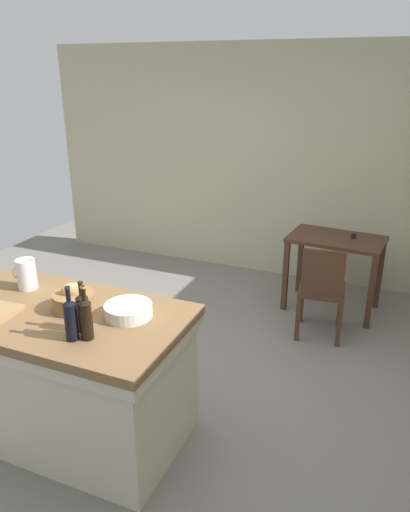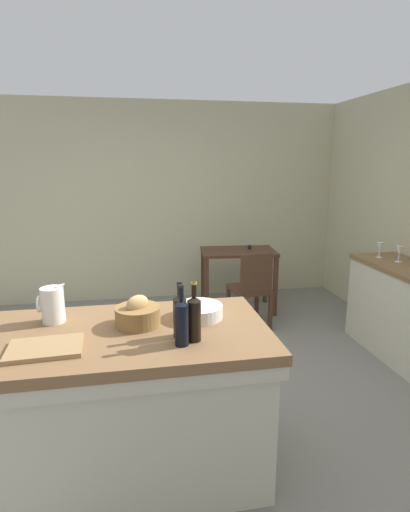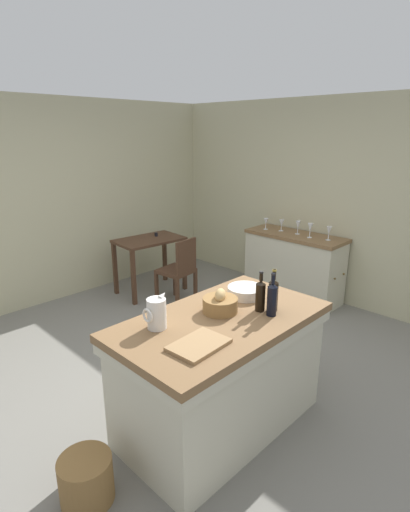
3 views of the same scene
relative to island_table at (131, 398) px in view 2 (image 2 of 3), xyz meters
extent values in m
plane|color=slate|center=(0.29, 0.68, -0.49)|extent=(6.76, 6.76, 0.00)
cube|color=#B7B28E|center=(0.29, 3.28, 0.81)|extent=(5.32, 0.12, 2.60)
cube|color=brown|center=(0.00, 0.00, 0.39)|extent=(1.58, 0.89, 0.06)
cube|color=beige|center=(0.00, 0.00, 0.32)|extent=(1.56, 0.87, 0.08)
cube|color=beige|center=(0.00, 0.00, -0.07)|extent=(1.50, 0.81, 0.85)
cube|color=beige|center=(2.55, 0.99, -0.07)|extent=(0.49, 1.28, 0.84)
cube|color=#472D1E|center=(1.31, 2.53, 0.26)|extent=(0.95, 0.64, 0.04)
cube|color=#472D1E|center=(0.88, 2.32, -0.12)|extent=(0.05, 0.05, 0.74)
cube|color=#472D1E|center=(1.71, 2.24, -0.12)|extent=(0.05, 0.05, 0.74)
cube|color=#472D1E|center=(0.92, 2.81, -0.12)|extent=(0.05, 0.05, 0.74)
cube|color=#472D1E|center=(1.75, 2.73, -0.12)|extent=(0.05, 0.05, 0.74)
cylinder|color=black|center=(1.47, 2.56, 0.31)|extent=(0.04, 0.04, 0.05)
cube|color=#472D1E|center=(1.30, 1.97, -0.04)|extent=(0.44, 0.44, 0.04)
cube|color=#472D1E|center=(1.32, 1.79, 0.19)|extent=(0.36, 0.07, 0.42)
cube|color=#472D1E|center=(1.45, 2.17, -0.28)|extent=(0.04, 0.04, 0.43)
cube|color=#472D1E|center=(1.10, 2.12, -0.28)|extent=(0.04, 0.04, 0.43)
cube|color=#472D1E|center=(1.50, 1.81, -0.28)|extent=(0.04, 0.04, 0.43)
cube|color=#472D1E|center=(1.14, 1.77, -0.28)|extent=(0.04, 0.04, 0.43)
cylinder|color=silver|center=(-0.42, 0.20, 0.52)|extent=(0.13, 0.13, 0.21)
cone|color=silver|center=(-0.36, 0.20, 0.64)|extent=(0.07, 0.04, 0.06)
torus|color=silver|center=(-0.50, 0.20, 0.53)|extent=(0.02, 0.10, 0.10)
cylinder|color=silver|center=(0.42, 0.12, 0.46)|extent=(0.29, 0.29, 0.08)
cylinder|color=olive|center=(0.06, 0.07, 0.47)|extent=(0.26, 0.26, 0.11)
ellipsoid|color=tan|center=(0.06, 0.07, 0.55)|extent=(0.16, 0.14, 0.10)
cube|color=#99754C|center=(-0.40, -0.17, 0.43)|extent=(0.37, 0.27, 0.02)
cylinder|color=black|center=(0.35, -0.19, 0.53)|extent=(0.07, 0.07, 0.22)
cone|color=black|center=(0.35, -0.19, 0.65)|extent=(0.07, 0.07, 0.03)
cylinder|color=black|center=(0.35, -0.19, 0.70)|extent=(0.03, 0.03, 0.08)
cylinder|color=#B29933|center=(0.35, -0.19, 0.73)|extent=(0.03, 0.03, 0.01)
cylinder|color=black|center=(0.28, -0.13, 0.52)|extent=(0.07, 0.07, 0.21)
cone|color=black|center=(0.28, -0.13, 0.64)|extent=(0.07, 0.07, 0.02)
cylinder|color=black|center=(0.28, -0.13, 0.69)|extent=(0.03, 0.03, 0.07)
cylinder|color=black|center=(0.28, -0.13, 0.72)|extent=(0.03, 0.03, 0.01)
cylinder|color=black|center=(0.28, -0.23, 0.53)|extent=(0.07, 0.07, 0.22)
cone|color=black|center=(0.28, -0.23, 0.65)|extent=(0.07, 0.07, 0.03)
cylinder|color=black|center=(0.28, -0.23, 0.70)|extent=(0.03, 0.03, 0.08)
cylinder|color=black|center=(0.28, -0.23, 0.73)|extent=(0.03, 0.03, 0.01)
cylinder|color=white|center=(2.56, 1.23, 0.40)|extent=(0.06, 0.06, 0.00)
cylinder|color=white|center=(2.56, 1.23, 0.43)|extent=(0.01, 0.01, 0.06)
cone|color=white|center=(2.56, 1.23, 0.51)|extent=(0.07, 0.07, 0.09)
cylinder|color=white|center=(2.49, 1.43, 0.40)|extent=(0.06, 0.06, 0.00)
cylinder|color=white|center=(2.49, 1.43, 0.43)|extent=(0.01, 0.01, 0.06)
cone|color=white|center=(2.49, 1.43, 0.51)|extent=(0.07, 0.07, 0.09)
camera|label=1|loc=(1.86, -2.10, 1.82)|focal=33.93mm
camera|label=2|loc=(0.06, -2.11, 1.33)|focal=27.96mm
camera|label=3|loc=(-1.93, -1.73, 1.68)|focal=28.09mm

